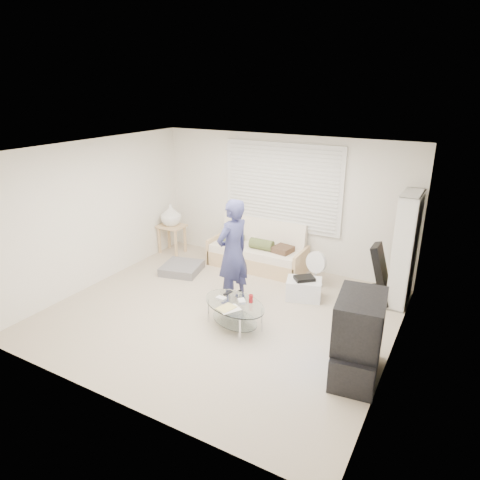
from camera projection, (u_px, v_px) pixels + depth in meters
The scene contains 13 objects.
ground at pixel (221, 313), 6.63m from camera, with size 5.00×5.00×0.00m, color tan.
room_shell at pixel (236, 204), 6.46m from camera, with size 5.02×4.52×2.51m.
window_blinds at pixel (282, 187), 7.90m from camera, with size 2.32×0.08×1.62m.
futon_sofa at pixel (258, 253), 8.20m from camera, with size 1.86×0.75×0.91m.
grey_floor_pillow at pixel (182, 268), 8.05m from camera, with size 0.68×0.68×0.15m, color slate.
side_table at pixel (171, 217), 8.76m from camera, with size 0.53×0.43×1.05m.
bookshelf at pixel (405, 249), 6.68m from camera, with size 0.29×0.76×1.82m.
guitar_case at pixel (380, 279), 6.76m from camera, with size 0.41×0.37×0.98m.
floor_fan at pixel (316, 266), 7.41m from camera, with size 0.40×0.26×0.65m.
storage_bin at pixel (304, 289), 7.02m from camera, with size 0.65×0.54×0.39m.
tv_unit at pixel (358, 338), 5.07m from camera, with size 0.63×1.02×1.05m.
coffee_table at pixel (235, 308), 6.15m from camera, with size 1.20×0.98×0.51m.
standing_person at pixel (233, 253), 6.67m from camera, with size 0.63×0.41×1.73m, color navy.
Camera 1 is at (3.09, -4.96, 3.34)m, focal length 32.00 mm.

